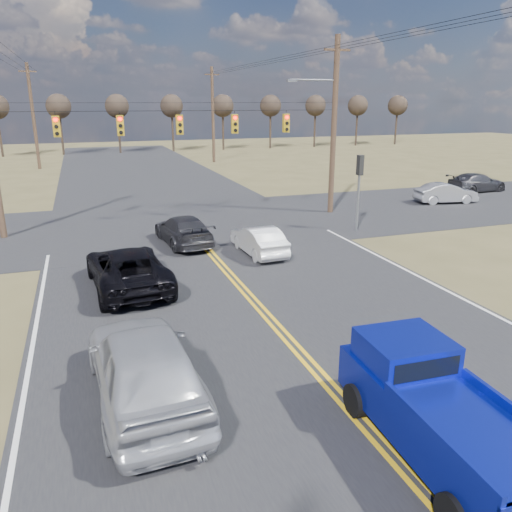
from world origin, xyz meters
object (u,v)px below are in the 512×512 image
object	(u,v)px
black_suv	(128,268)
pickup_truck	(436,410)
white_car_queue	(259,240)
cross_car_east_far	(477,183)
silver_suv	(144,365)
dgrey_car_queue	(183,230)
cross_car_east_near	(446,193)

from	to	relation	value
black_suv	pickup_truck	bearing A→B (deg)	108.58
black_suv	white_car_queue	size ratio (longest dim) A/B	1.41
black_suv	white_car_queue	world-z (taller)	black_suv
white_car_queue	cross_car_east_far	xyz separation A→B (m)	(20.69, 9.70, 0.06)
silver_suv	white_car_queue	size ratio (longest dim) A/B	1.41
silver_suv	dgrey_car_queue	world-z (taller)	silver_suv
cross_car_east_near	black_suv	bearing A→B (deg)	123.25
silver_suv	cross_car_east_far	bearing A→B (deg)	-146.76
white_car_queue	cross_car_east_near	size ratio (longest dim) A/B	0.95
silver_suv	cross_car_east_far	world-z (taller)	silver_suv
pickup_truck	cross_car_east_far	xyz separation A→B (m)	(21.89, 23.08, -0.22)
black_suv	cross_car_east_near	size ratio (longest dim) A/B	1.34
cross_car_east_near	cross_car_east_far	bearing A→B (deg)	-51.04
pickup_truck	cross_car_east_far	world-z (taller)	pickup_truck
pickup_truck	white_car_queue	xyz separation A→B (m)	(1.20, 13.38, -0.28)
black_suv	white_car_queue	distance (m)	6.33
silver_suv	cross_car_east_far	distance (m)	33.25
pickup_truck	white_car_queue	bearing A→B (deg)	87.43
pickup_truck	silver_suv	distance (m)	6.07
cross_car_east_near	cross_car_east_far	size ratio (longest dim) A/B	0.85
silver_suv	dgrey_car_queue	xyz separation A→B (m)	(3.37, 12.61, -0.24)
white_car_queue	cross_car_east_far	size ratio (longest dim) A/B	0.81
dgrey_car_queue	cross_car_east_far	bearing A→B (deg)	-168.83
silver_suv	black_suv	xyz separation A→B (m)	(0.33, 7.46, -0.17)
dgrey_car_queue	silver_suv	bearing A→B (deg)	69.64
white_car_queue	cross_car_east_far	distance (m)	22.85
white_car_queue	cross_car_east_far	bearing A→B (deg)	-157.54
white_car_queue	black_suv	bearing A→B (deg)	19.89
black_suv	dgrey_car_queue	xyz separation A→B (m)	(3.04, 5.14, -0.08)
white_car_queue	cross_car_east_near	xyz separation A→B (m)	(15.55, 6.84, 0.03)
black_suv	white_car_queue	bearing A→B (deg)	-161.86
silver_suv	black_suv	size ratio (longest dim) A/B	1.00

